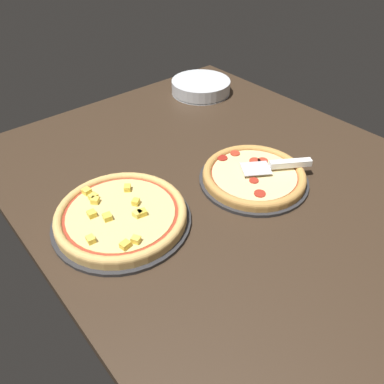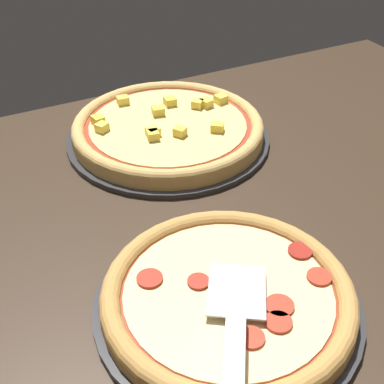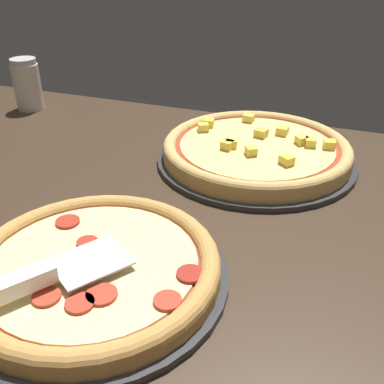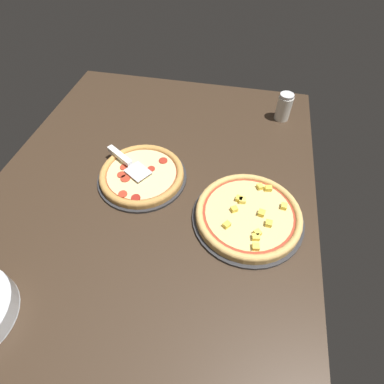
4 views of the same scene
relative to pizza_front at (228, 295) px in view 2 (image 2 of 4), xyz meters
The scene contains 6 objects.
ground_plane 7.35cm from the pizza_front, 47.69° to the left, with size 150.50×118.03×3.60cm, color #38281C.
pizza_pan_front 1.81cm from the pizza_front, 147.37° to the left, with size 33.17×33.17×1.00cm, color #2D2D30.
pizza_front is the anchor object (origin of this frame).
pizza_pan_back 41.65cm from the pizza_front, 75.25° to the left, with size 37.17×37.17×1.00cm, color #2D2D30.
pizza_back 41.64cm from the pizza_front, 75.26° to the left, with size 34.94×34.94×4.03cm.
serving_spatula 9.59cm from the pizza_front, 116.59° to the right, with size 15.39×20.50×2.00cm.
Camera 2 is at (-28.40, -42.56, 50.89)cm, focal length 50.00 mm.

